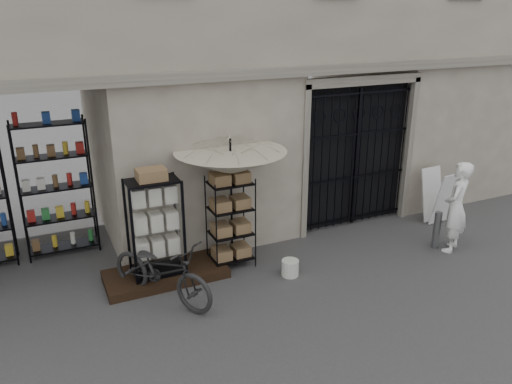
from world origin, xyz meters
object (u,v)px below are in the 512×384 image
wire_rack (231,223)px  easel_sign (439,196)px  market_umbrella (231,157)px  bicycle (164,300)px  display_cabinet (156,232)px  shopkeeper (450,249)px  steel_bollard (437,230)px  white_bucket (290,268)px

wire_rack → easel_sign: wire_rack is taller
market_umbrella → bicycle: size_ratio=1.39×
display_cabinet → bicycle: (-0.09, -0.62, -0.88)m
display_cabinet → wire_rack: (1.30, 0.01, -0.08)m
market_umbrella → shopkeeper: 4.55m
shopkeeper → bicycle: bearing=-38.9°
wire_rack → display_cabinet: bearing=-163.9°
bicycle → easel_sign: size_ratio=1.72×
market_umbrella → bicycle: (-1.46, -0.75, -1.95)m
wire_rack → steel_bollard: bearing=0.5°
wire_rack → market_umbrella: (0.07, 0.12, 1.15)m
white_bucket → shopkeeper: (3.21, -0.40, -0.14)m
wire_rack → easel_sign: size_ratio=1.44×
white_bucket → steel_bollard: size_ratio=0.40×
display_cabinet → shopkeeper: bearing=-26.8°
steel_bollard → shopkeeper: bearing=-39.4°
bicycle → market_umbrella: bearing=-5.7°
white_bucket → steel_bollard: bearing=-4.3°
market_umbrella → easel_sign: (4.59, -0.19, -1.37)m
display_cabinet → easel_sign: bearing=-14.9°
display_cabinet → white_bucket: size_ratio=6.01×
market_umbrella → white_bucket: (0.69, -0.91, -1.81)m
display_cabinet → steel_bollard: 5.18m
shopkeeper → display_cabinet: bearing=-45.5°
wire_rack → bicycle: wire_rack is taller
market_umbrella → steel_bollard: market_umbrella is taller
market_umbrella → easel_sign: size_ratio=2.40×
steel_bollard → shopkeeper: size_ratio=0.42×
market_umbrella → wire_rack: bearing=-119.3°
shopkeeper → white_bucket: bearing=-40.1°
shopkeeper → steel_bollard: bearing=-72.4°
shopkeeper → wire_rack: bearing=-49.6°
market_umbrella → shopkeeper: bearing=-18.5°
market_umbrella → bicycle: market_umbrella is taller
bicycle → shopkeeper: bearing=-38.8°
white_bucket → market_umbrella: bearing=127.3°
bicycle → steel_bollard: 5.18m
wire_rack → steel_bollard: size_ratio=2.24×
bicycle → easel_sign: (6.06, 0.56, 0.58)m
market_umbrella → white_bucket: bearing=-52.7°
shopkeeper → easel_sign: size_ratio=1.52×
wire_rack → market_umbrella: bearing=76.3°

